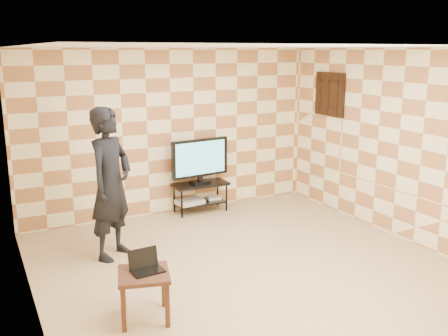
{
  "coord_description": "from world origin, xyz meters",
  "views": [
    {
      "loc": [
        -2.92,
        -5.09,
        2.66
      ],
      "look_at": [
        0.0,
        0.6,
        1.15
      ],
      "focal_mm": 40.0,
      "sensor_mm": 36.0,
      "label": 1
    }
  ],
  "objects_px": {
    "person": "(111,184)",
    "tv": "(200,159)",
    "tv_stand": "(200,191)",
    "side_table": "(144,281)"
  },
  "relations": [
    {
      "from": "person",
      "to": "tv",
      "type": "bearing_deg",
      "value": -7.8
    },
    {
      "from": "tv_stand",
      "to": "tv",
      "type": "xyz_separation_m",
      "value": [
        -0.0,
        -0.0,
        0.55
      ]
    },
    {
      "from": "tv_stand",
      "to": "tv",
      "type": "relative_size",
      "value": 0.9
    },
    {
      "from": "side_table",
      "to": "person",
      "type": "distance_m",
      "value": 1.82
    },
    {
      "from": "tv_stand",
      "to": "side_table",
      "type": "distance_m",
      "value": 3.48
    },
    {
      "from": "tv_stand",
      "to": "person",
      "type": "bearing_deg",
      "value": -146.75
    },
    {
      "from": "tv",
      "to": "tv_stand",
      "type": "bearing_deg",
      "value": 84.23
    },
    {
      "from": "side_table",
      "to": "person",
      "type": "relative_size",
      "value": 0.31
    },
    {
      "from": "tv_stand",
      "to": "side_table",
      "type": "relative_size",
      "value": 1.5
    },
    {
      "from": "tv_stand",
      "to": "tv",
      "type": "bearing_deg",
      "value": -95.77
    }
  ]
}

